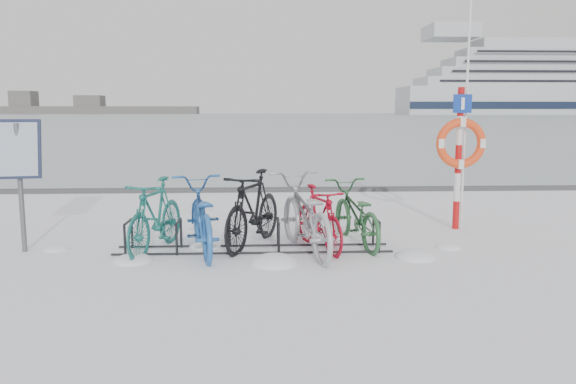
# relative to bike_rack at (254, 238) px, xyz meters

# --- Properties ---
(ground) EXTENTS (900.00, 900.00, 0.00)m
(ground) POSITION_rel_bike_rack_xyz_m (0.00, 0.00, -0.18)
(ground) COLOR white
(ground) RESTS_ON ground
(ice_sheet) EXTENTS (400.00, 298.00, 0.02)m
(ice_sheet) POSITION_rel_bike_rack_xyz_m (0.00, 155.00, -0.17)
(ice_sheet) COLOR #A2AEB7
(ice_sheet) RESTS_ON ground
(quay_edge) EXTENTS (400.00, 0.25, 0.10)m
(quay_edge) POSITION_rel_bike_rack_xyz_m (0.00, 5.90, -0.13)
(quay_edge) COLOR #3F3F42
(quay_edge) RESTS_ON ground
(bike_rack) EXTENTS (4.00, 0.48, 0.46)m
(bike_rack) POSITION_rel_bike_rack_xyz_m (0.00, 0.00, 0.00)
(bike_rack) COLOR black
(bike_rack) RESTS_ON ground
(info_board) EXTENTS (0.67, 0.34, 1.90)m
(info_board) POSITION_rel_bike_rack_xyz_m (-3.31, 0.06, 1.19)
(info_board) COLOR #595B5E
(info_board) RESTS_ON ground
(lifebuoy_station) EXTENTS (0.84, 0.23, 4.38)m
(lifebuoy_station) POSITION_rel_bike_rack_xyz_m (3.46, 1.30, 1.29)
(lifebuoy_station) COLOR #B80E0F
(lifebuoy_station) RESTS_ON ground
(cruise_ferry) EXTENTS (125.95, 23.78, 41.38)m
(cruise_ferry) POSITION_rel_bike_rack_xyz_m (117.12, 211.86, 11.09)
(cruise_ferry) COLOR silver
(cruise_ferry) RESTS_ON ground
(bike_0) EXTENTS (0.93, 1.89, 1.10)m
(bike_0) POSITION_rel_bike_rack_xyz_m (-1.42, 0.06, 0.37)
(bike_0) COLOR #1A645C
(bike_0) RESTS_ON ground
(bike_1) EXTENTS (1.14, 2.19, 1.09)m
(bike_1) POSITION_rel_bike_rack_xyz_m (-0.76, 0.02, 0.37)
(bike_1) COLOR #2660AE
(bike_1) RESTS_ON ground
(bike_2) EXTENTS (1.26, 2.02, 1.17)m
(bike_2) POSITION_rel_bike_rack_xyz_m (-0.01, 0.31, 0.41)
(bike_2) COLOR black
(bike_2) RESTS_ON ground
(bike_3) EXTENTS (1.24, 2.31, 1.15)m
(bike_3) POSITION_rel_bike_rack_xyz_m (0.73, -0.10, 0.39)
(bike_3) COLOR #A0A1A7
(bike_3) RESTS_ON ground
(bike_4) EXTENTS (0.93, 1.67, 0.97)m
(bike_4) POSITION_rel_bike_rack_xyz_m (0.96, 0.08, 0.30)
(bike_4) COLOR #A90B20
(bike_4) RESTS_ON ground
(bike_5) EXTENTS (0.99, 1.98, 0.99)m
(bike_5) POSITION_rel_bike_rack_xyz_m (1.54, 0.36, 0.32)
(bike_5) COLOR #295E33
(bike_5) RESTS_ON ground
(snow_drifts) EXTENTS (6.17, 1.79, 0.23)m
(snow_drifts) POSITION_rel_bike_rack_xyz_m (0.28, -0.30, -0.18)
(snow_drifts) COLOR white
(snow_drifts) RESTS_ON ground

